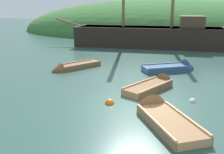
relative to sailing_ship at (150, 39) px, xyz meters
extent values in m
plane|color=#33564C|center=(1.87, -16.15, -0.76)|extent=(120.00, 120.00, 0.00)
ellipsoid|color=#387033|center=(-0.36, 15.19, -0.76)|extent=(45.36, 24.57, 9.81)
cube|color=black|center=(-0.15, -0.01, -0.17)|extent=(14.64, 4.48, 2.76)
cube|color=#997A51|center=(-0.15, -0.01, 1.16)|extent=(14.04, 4.15, 0.10)
cylinder|color=olive|center=(-8.56, -0.50, 1.51)|extent=(2.96, 0.37, 0.97)
cube|color=#4C3828|center=(3.89, 0.23, 1.76)|extent=(2.35, 2.67, 1.10)
cube|color=brown|center=(2.08, -14.02, -0.66)|extent=(2.19, 3.06, 0.42)
cone|color=brown|center=(2.85, -12.40, -0.66)|extent=(1.21, 1.07, 1.01)
cube|color=#AE7B4F|center=(1.48, -15.28, -0.60)|extent=(0.91, 0.52, 0.30)
cube|color=#AE7B4F|center=(2.29, -13.57, -0.51)|extent=(0.96, 0.58, 0.05)
cube|color=#AE7B4F|center=(1.86, -14.48, -0.51)|extent=(0.96, 0.58, 0.05)
cube|color=#AE7B4F|center=(2.52, -14.23, -0.42)|extent=(1.28, 2.59, 0.07)
cube|color=#AE7B4F|center=(1.63, -13.81, -0.42)|extent=(1.28, 2.59, 0.07)
cube|color=brown|center=(-3.14, -10.40, -0.68)|extent=(2.33, 2.99, 0.39)
cone|color=brown|center=(-4.07, -11.95, -0.68)|extent=(1.16, 1.09, 0.92)
cube|color=#AE7B4F|center=(-2.41, -9.19, -0.62)|extent=(0.81, 0.55, 0.28)
cube|color=#AE7B4F|center=(-3.40, -10.83, -0.54)|extent=(0.85, 0.61, 0.05)
cube|color=#AE7B4F|center=(-2.87, -9.96, -0.54)|extent=(0.85, 0.61, 0.05)
cube|color=#AE7B4F|center=(-3.52, -10.17, -0.45)|extent=(1.54, 2.49, 0.07)
cube|color=#AE7B4F|center=(-2.76, -10.63, -0.45)|extent=(1.54, 2.49, 0.07)
cube|color=#9E7047|center=(3.43, -17.80, -0.67)|extent=(2.71, 3.26, 0.41)
cone|color=#9E7047|center=(2.41, -16.20, -0.67)|extent=(1.42, 1.28, 1.20)
cube|color=tan|center=(4.23, -19.05, -0.61)|extent=(1.03, 0.71, 0.28)
cube|color=tan|center=(3.14, -17.35, -0.53)|extent=(1.08, 0.78, 0.05)
cube|color=tan|center=(3.72, -18.25, -0.53)|extent=(1.08, 0.78, 0.05)
cube|color=tan|center=(3.93, -17.48, -0.44)|extent=(1.68, 2.57, 0.07)
cube|color=tan|center=(2.93, -18.12, -0.44)|extent=(1.68, 2.57, 0.07)
cube|color=#335175|center=(2.48, -9.79, -0.64)|extent=(3.02, 2.52, 0.46)
cone|color=#335175|center=(3.97, -8.86, -0.64)|extent=(1.20, 1.35, 1.16)
cube|color=#4F75A1|center=(1.34, -10.50, -0.58)|extent=(0.68, 0.99, 0.32)
cube|color=#4F75A1|center=(2.90, -9.53, -0.47)|extent=(0.75, 1.05, 0.05)
cube|color=#4F75A1|center=(2.07, -10.05, -0.47)|extent=(0.75, 1.05, 0.05)
cube|color=#4F75A1|center=(2.78, -10.27, -0.38)|extent=(2.37, 1.52, 0.07)
cube|color=#4F75A1|center=(2.18, -9.31, -0.38)|extent=(2.37, 1.52, 0.07)
sphere|color=orange|center=(0.77, -16.24, -0.76)|extent=(0.41, 0.41, 0.41)
sphere|color=white|center=(4.18, -14.99, -0.76)|extent=(0.30, 0.30, 0.30)
camera|label=1|loc=(3.91, -26.42, 3.35)|focal=42.47mm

